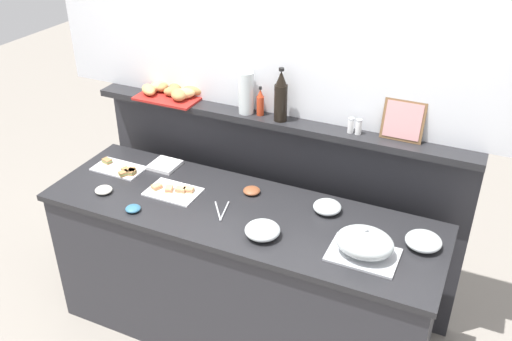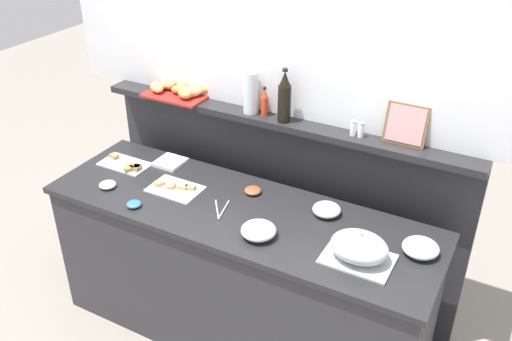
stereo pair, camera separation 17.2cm
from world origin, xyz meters
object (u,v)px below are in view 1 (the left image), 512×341
(serving_cloche, at_px, (364,244))
(bread_basket, at_px, (172,91))
(hot_sauce_bottle, at_px, (260,103))
(framed_picture, at_px, (403,120))
(sandwich_platter_side, at_px, (174,191))
(water_carafe, at_px, (246,93))
(condiment_bowl_teal, at_px, (133,209))
(wine_bottle_dark, at_px, (281,97))
(condiment_bowl_red, at_px, (252,191))
(napkin_stack, at_px, (165,165))
(pepper_shaker, at_px, (359,127))
(glass_bowl_medium, at_px, (327,207))
(salt_shaker, at_px, (351,125))
(glass_bowl_small, at_px, (423,242))
(sandwich_platter_front, at_px, (120,169))
(glass_bowl_large, at_px, (262,231))
(condiment_bowl_dark, at_px, (104,190))
(serving_tongs, at_px, (221,211))

(serving_cloche, height_order, bread_basket, bread_basket)
(hot_sauce_bottle, height_order, framed_picture, framed_picture)
(sandwich_platter_side, distance_m, water_carafe, 0.71)
(condiment_bowl_teal, distance_m, wine_bottle_dark, 1.03)
(condiment_bowl_red, bearing_deg, napkin_stack, 175.06)
(pepper_shaker, bearing_deg, napkin_stack, -169.28)
(wine_bottle_dark, bearing_deg, pepper_shaker, 1.86)
(sandwich_platter_side, xyz_separation_m, glass_bowl_medium, (0.87, 0.18, 0.02))
(napkin_stack, distance_m, salt_shaker, 1.19)
(glass_bowl_small, distance_m, condiment_bowl_red, 1.00)
(sandwich_platter_side, bearing_deg, napkin_stack, 132.04)
(hot_sauce_bottle, xyz_separation_m, pepper_shaker, (0.59, -0.01, -0.03))
(sandwich_platter_front, distance_m, glass_bowl_large, 1.10)
(condiment_bowl_red, bearing_deg, serving_cloche, -21.27)
(serving_cloche, distance_m, wine_bottle_dark, 0.97)
(serving_cloche, bearing_deg, sandwich_platter_side, 174.64)
(condiment_bowl_red, bearing_deg, hot_sauce_bottle, 104.70)
(condiment_bowl_teal, height_order, hot_sauce_bottle, hot_sauce_bottle)
(water_carafe, bearing_deg, glass_bowl_large, -58.02)
(pepper_shaker, relative_size, bread_basket, 0.20)
(water_carafe, bearing_deg, glass_bowl_small, -17.60)
(serving_cloche, xyz_separation_m, glass_bowl_small, (0.25, 0.19, -0.04))
(condiment_bowl_red, height_order, water_carafe, water_carafe)
(condiment_bowl_dark, height_order, salt_shaker, salt_shaker)
(sandwich_platter_side, height_order, pepper_shaker, pepper_shaker)
(sandwich_platter_side, xyz_separation_m, salt_shaker, (0.89, 0.45, 0.40))
(napkin_stack, relative_size, water_carafe, 0.68)
(wine_bottle_dark, bearing_deg, condiment_bowl_teal, -129.84)
(napkin_stack, bearing_deg, salt_shaker, 11.14)
(glass_bowl_large, relative_size, glass_bowl_medium, 1.19)
(glass_bowl_medium, xyz_separation_m, pepper_shaker, (0.06, 0.27, 0.38))
(glass_bowl_medium, bearing_deg, wine_bottle_dark, 147.16)
(sandwich_platter_side, xyz_separation_m, water_carafe, (0.25, 0.45, 0.49))
(pepper_shaker, bearing_deg, serving_tongs, -138.74)
(glass_bowl_large, distance_m, salt_shaker, 0.77)
(serving_tongs, bearing_deg, salt_shaker, 43.47)
(napkin_stack, distance_m, pepper_shaker, 1.23)
(serving_tongs, bearing_deg, glass_bowl_small, 8.12)
(sandwich_platter_front, bearing_deg, bread_basket, 67.80)
(sandwich_platter_side, distance_m, glass_bowl_medium, 0.89)
(pepper_shaker, relative_size, water_carafe, 0.35)
(condiment_bowl_teal, height_order, salt_shaker, salt_shaker)
(condiment_bowl_red, height_order, pepper_shaker, pepper_shaker)
(sandwich_platter_front, bearing_deg, condiment_bowl_teal, -45.07)
(condiment_bowl_teal, relative_size, hot_sauce_bottle, 0.48)
(serving_tongs, xyz_separation_m, napkin_stack, (-0.56, 0.30, 0.01))
(wine_bottle_dark, height_order, pepper_shaker, wine_bottle_dark)
(pepper_shaker, bearing_deg, framed_picture, 9.63)
(hot_sauce_bottle, xyz_separation_m, salt_shaker, (0.55, -0.01, -0.03))
(sandwich_platter_side, relative_size, hot_sauce_bottle, 1.73)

